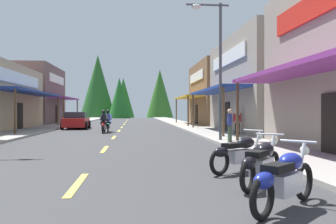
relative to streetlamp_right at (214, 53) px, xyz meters
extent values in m
cube|color=#38383A|center=(-4.99, 11.85, -4.35)|extent=(9.77, 89.31, 0.10)
cube|color=#9E9991|center=(-11.23, 11.85, -4.24)|extent=(2.71, 89.31, 0.12)
cube|color=#9E9991|center=(1.25, 11.85, -4.24)|extent=(2.71, 89.31, 0.12)
cube|color=#E0C64C|center=(-4.99, -9.39, -4.30)|extent=(0.16, 2.40, 0.01)
cube|color=#E0C64C|center=(-4.99, -2.68, -4.30)|extent=(0.16, 2.40, 0.01)
cube|color=#E0C64C|center=(-4.99, 3.49, -4.30)|extent=(0.16, 2.40, 0.01)
cube|color=#E0C64C|center=(-4.99, 10.13, -4.30)|extent=(0.16, 2.40, 0.01)
cube|color=#E0C64C|center=(-4.99, 15.68, -4.30)|extent=(0.16, 2.40, 0.01)
cube|color=#E0C64C|center=(-4.99, 22.31, -4.30)|extent=(0.16, 2.40, 0.01)
cube|color=#E0C64C|center=(-4.99, 27.94, -4.30)|extent=(0.16, 2.40, 0.01)
cube|color=#E0C64C|center=(-4.99, 33.93, -4.30)|extent=(0.16, 2.40, 0.01)
cube|color=#E0C64C|center=(-4.99, 39.45, -4.30)|extent=(0.16, 2.40, 0.01)
cube|color=#E0C64C|center=(-4.99, 45.37, -4.30)|extent=(0.16, 2.40, 0.01)
cube|color=navy|center=(-11.68, 11.36, -1.40)|extent=(1.80, 12.40, 0.16)
cylinder|color=brown|center=(-10.98, 5.36, -2.89)|extent=(0.14, 0.14, 2.82)
cylinder|color=brown|center=(-10.98, 17.36, -2.89)|extent=(0.14, 0.14, 2.82)
cube|color=white|center=(-12.52, 11.36, -0.37)|extent=(0.10, 9.65, 0.90)
cube|color=black|center=(-12.54, 11.36, -3.25)|extent=(0.08, 1.10, 2.10)
cube|color=brown|center=(-15.90, 24.28, -1.09)|extent=(6.64, 10.07, 6.43)
cube|color=#8C338C|center=(-11.68, 24.28, -1.40)|extent=(1.80, 9.06, 0.16)
cylinder|color=brown|center=(-10.98, 19.95, -2.89)|extent=(0.14, 0.14, 2.82)
cylinder|color=brown|center=(-10.98, 28.61, -2.89)|extent=(0.14, 0.14, 2.82)
cube|color=white|center=(-12.52, 24.28, 0.71)|extent=(0.10, 7.05, 0.90)
cube|color=black|center=(-12.54, 24.28, -3.25)|extent=(0.08, 1.10, 2.10)
cube|color=#8C338C|center=(1.70, -5.79, -1.40)|extent=(1.80, 11.06, 0.16)
cylinder|color=brown|center=(1.00, -0.46, -2.89)|extent=(0.14, 0.14, 2.82)
cube|color=black|center=(2.56, -5.79, -3.25)|extent=(0.08, 1.10, 2.10)
cube|color=gray|center=(6.00, 7.33, -1.01)|extent=(6.81, 11.75, 6.58)
cube|color=navy|center=(1.70, 7.33, -1.40)|extent=(1.80, 10.57, 0.16)
cylinder|color=brown|center=(1.00, 2.24, -2.89)|extent=(0.14, 0.14, 2.82)
cylinder|color=brown|center=(1.00, 12.42, -2.89)|extent=(0.14, 0.14, 2.82)
cube|color=white|center=(2.54, 7.33, 0.83)|extent=(0.10, 8.22, 0.90)
cube|color=black|center=(2.56, 7.33, -3.25)|extent=(0.08, 1.10, 2.10)
cube|color=brown|center=(5.99, 19.84, -1.09)|extent=(6.78, 10.74, 6.43)
cube|color=gold|center=(1.70, 19.84, -1.40)|extent=(1.80, 9.67, 0.16)
cylinder|color=brown|center=(1.00, 15.21, -2.89)|extent=(0.14, 0.14, 2.82)
cylinder|color=brown|center=(1.00, 24.48, -2.89)|extent=(0.14, 0.14, 2.82)
cube|color=white|center=(2.54, 19.84, 0.71)|extent=(0.10, 7.52, 0.90)
cube|color=black|center=(2.56, 19.84, -3.25)|extent=(0.08, 1.10, 2.10)
cylinder|color=#474C51|center=(0.29, 0.00, -0.96)|extent=(0.14, 0.14, 6.69)
cylinder|color=#474C51|center=(-0.34, 0.00, 2.28)|extent=(2.07, 0.10, 0.10)
ellipsoid|color=silver|center=(-0.87, 0.00, 2.18)|extent=(0.50, 0.30, 0.24)
torus|color=black|center=(-0.95, -11.07, -3.98)|extent=(0.54, 0.51, 0.64)
torus|color=black|center=(-2.05, -12.09, -3.98)|extent=(0.54, 0.51, 0.64)
cube|color=silver|center=(-1.50, -11.58, -3.90)|extent=(0.70, 0.68, 0.32)
ellipsoid|color=navy|center=(-1.35, -11.44, -3.58)|extent=(0.63, 0.62, 0.28)
cube|color=black|center=(-1.68, -11.75, -3.62)|extent=(0.63, 0.61, 0.12)
ellipsoid|color=navy|center=(-2.01, -12.06, -3.75)|extent=(0.49, 0.48, 0.24)
cylinder|color=silver|center=(-1.04, -11.16, -3.65)|extent=(0.31, 0.30, 0.71)
cylinder|color=silver|center=(-1.13, -11.24, -3.28)|extent=(0.44, 0.47, 0.04)
sphere|color=white|center=(-0.93, -11.05, -3.45)|extent=(0.16, 0.16, 0.16)
torus|color=black|center=(-0.77, -9.30, -3.98)|extent=(0.48, 0.56, 0.64)
torus|color=black|center=(-1.73, -10.46, -3.98)|extent=(0.48, 0.56, 0.64)
cube|color=silver|center=(-1.25, -9.88, -3.90)|extent=(0.66, 0.72, 0.32)
ellipsoid|color=black|center=(-1.12, -9.72, -3.58)|extent=(0.60, 0.64, 0.28)
cube|color=black|center=(-1.41, -10.07, -3.62)|extent=(0.60, 0.64, 0.12)
ellipsoid|color=black|center=(-1.70, -10.42, -3.75)|extent=(0.47, 0.49, 0.24)
cylinder|color=silver|center=(-0.86, -9.40, -3.65)|extent=(0.28, 0.32, 0.71)
cylinder|color=silver|center=(-0.93, -9.49, -3.28)|extent=(0.49, 0.41, 0.04)
sphere|color=white|center=(-0.76, -9.28, -3.45)|extent=(0.16, 0.16, 0.16)
torus|color=black|center=(-0.58, -7.84, -3.98)|extent=(0.59, 0.44, 0.64)
torus|color=black|center=(-1.83, -8.67, -3.98)|extent=(0.59, 0.44, 0.64)
cube|color=silver|center=(-1.20, -8.25, -3.90)|extent=(0.74, 0.62, 0.32)
ellipsoid|color=black|center=(-1.04, -8.14, -3.58)|extent=(0.64, 0.58, 0.28)
cube|color=black|center=(-1.41, -8.39, -3.62)|extent=(0.65, 0.56, 0.12)
ellipsoid|color=black|center=(-1.79, -8.64, -3.75)|extent=(0.50, 0.44, 0.24)
cylinder|color=silver|center=(-0.69, -7.91, -3.65)|extent=(0.34, 0.25, 0.71)
cylinder|color=silver|center=(-0.79, -7.98, -3.28)|extent=(0.36, 0.52, 0.04)
sphere|color=white|center=(-0.55, -7.82, -3.45)|extent=(0.16, 0.16, 0.16)
torus|color=black|center=(-5.92, 8.46, -3.98)|extent=(0.10, 0.64, 0.64)
torus|color=black|center=(-5.92, 6.96, -3.98)|extent=(0.10, 0.64, 0.64)
cube|color=silver|center=(-5.92, 7.71, -3.90)|extent=(0.28, 0.70, 0.32)
ellipsoid|color=#A51414|center=(-5.92, 7.91, -3.58)|extent=(0.32, 0.56, 0.28)
cube|color=black|center=(-5.92, 7.46, -3.62)|extent=(0.28, 0.60, 0.12)
ellipsoid|color=#A51414|center=(-5.92, 7.01, -3.75)|extent=(0.24, 0.44, 0.24)
cylinder|color=silver|center=(-5.92, 8.33, -3.65)|extent=(0.06, 0.37, 0.71)
cylinder|color=silver|center=(-5.92, 8.21, -3.28)|extent=(0.60, 0.04, 0.04)
sphere|color=white|center=(-5.92, 8.49, -3.45)|extent=(0.16, 0.16, 0.16)
ellipsoid|color=black|center=(-5.92, 7.56, -3.25)|extent=(0.38, 0.38, 0.64)
sphere|color=black|center=(-5.92, 7.61, -2.85)|extent=(0.24, 0.24, 0.24)
cylinder|color=black|center=(-6.08, 7.73, -3.60)|extent=(0.14, 0.42, 0.24)
cylinder|color=black|center=(-6.13, 7.86, -3.25)|extent=(0.10, 0.51, 0.40)
cylinder|color=black|center=(-5.76, 7.73, -3.60)|extent=(0.14, 0.42, 0.24)
cylinder|color=black|center=(-5.71, 7.86, -3.25)|extent=(0.10, 0.51, 0.40)
torus|color=black|center=(-5.77, 9.54, -3.98)|extent=(0.15, 0.65, 0.64)
torus|color=black|center=(-5.66, 8.04, -3.98)|extent=(0.15, 0.65, 0.64)
cube|color=silver|center=(-5.72, 8.79, -3.90)|extent=(0.33, 0.72, 0.32)
ellipsoid|color=#0C5933|center=(-5.73, 8.99, -3.58)|extent=(0.36, 0.58, 0.28)
cube|color=black|center=(-5.70, 8.54, -3.62)|extent=(0.32, 0.62, 0.12)
ellipsoid|color=#0C5933|center=(-5.67, 8.09, -3.75)|extent=(0.27, 0.46, 0.24)
cylinder|color=silver|center=(-5.76, 9.41, -3.65)|extent=(0.09, 0.37, 0.71)
cylinder|color=silver|center=(-5.75, 9.29, -3.28)|extent=(0.60, 0.08, 0.04)
sphere|color=white|center=(-5.77, 9.57, -3.45)|extent=(0.16, 0.16, 0.16)
ellipsoid|color=#333F8C|center=(-5.71, 8.64, -3.25)|extent=(0.41, 0.41, 0.64)
sphere|color=black|center=(-5.71, 8.69, -2.85)|extent=(0.24, 0.24, 0.24)
cylinder|color=#333F8C|center=(-5.88, 8.80, -3.60)|extent=(0.17, 0.43, 0.24)
cylinder|color=#333F8C|center=(-5.93, 8.93, -3.25)|extent=(0.14, 0.51, 0.40)
cylinder|color=#333F8C|center=(-5.56, 8.82, -3.60)|extent=(0.17, 0.43, 0.24)
cylinder|color=#333F8C|center=(-5.52, 8.96, -3.25)|extent=(0.14, 0.51, 0.40)
cylinder|color=black|center=(2.29, 3.76, -3.91)|extent=(0.14, 0.14, 0.80)
cylinder|color=black|center=(2.18, 3.90, -3.91)|extent=(0.14, 0.14, 0.80)
ellipsoid|color=maroon|center=(2.24, 3.83, -3.22)|extent=(0.43, 0.44, 0.56)
cylinder|color=maroon|center=(2.39, 3.64, -3.20)|extent=(0.09, 0.09, 0.54)
cylinder|color=maroon|center=(2.08, 4.01, -3.20)|extent=(0.09, 0.09, 0.54)
sphere|color=beige|center=(2.24, 3.83, -2.82)|extent=(0.22, 0.22, 0.22)
cylinder|color=#3F593F|center=(0.40, -1.23, -3.90)|extent=(0.14, 0.14, 0.80)
cylinder|color=#3F593F|center=(0.49, -1.08, -3.90)|extent=(0.14, 0.14, 0.80)
ellipsoid|color=#333F8C|center=(0.44, -1.16, -3.22)|extent=(0.40, 0.44, 0.57)
cylinder|color=#333F8C|center=(0.33, -1.37, -3.19)|extent=(0.09, 0.09, 0.54)
cylinder|color=#333F8C|center=(0.56, -0.95, -3.19)|extent=(0.09, 0.09, 0.54)
sphere|color=tan|center=(0.44, -1.16, -2.81)|extent=(0.22, 0.22, 0.22)
cube|color=#B21919|center=(-8.67, 13.49, -3.75)|extent=(1.96, 4.36, 0.70)
cube|color=#262D38|center=(-8.67, 13.34, -3.20)|extent=(1.68, 2.26, 0.60)
cylinder|color=black|center=(-9.65, 14.91, -3.97)|extent=(0.24, 0.67, 0.66)
cylinder|color=black|center=(-7.81, 14.98, -3.97)|extent=(0.24, 0.67, 0.66)
cylinder|color=black|center=(-9.54, 12.01, -3.97)|extent=(0.24, 0.67, 0.66)
cylinder|color=black|center=(-7.70, 12.08, -3.97)|extent=(0.24, 0.67, 0.66)
cone|color=#206523|center=(-6.89, 54.88, -0.28)|extent=(4.51, 4.51, 8.06)
cone|color=#316723|center=(1.59, 60.56, 0.92)|extent=(5.85, 5.85, 10.45)
cone|color=#276923|center=(-6.28, 60.76, -0.03)|extent=(4.79, 4.79, 8.55)
cone|color=#255D23|center=(-11.67, 60.24, 2.37)|extent=(7.47, 7.47, 13.34)
camera|label=1|loc=(-3.81, -16.89, -2.78)|focal=38.27mm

